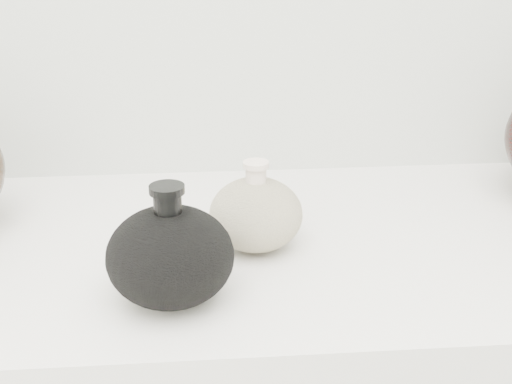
{
  "coord_description": "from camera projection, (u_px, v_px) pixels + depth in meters",
  "views": [
    {
      "loc": [
        -0.04,
        0.14,
        1.31
      ],
      "look_at": [
        0.02,
        0.92,
        0.98
      ],
      "focal_mm": 50.0,
      "sensor_mm": 36.0,
      "label": 1
    }
  ],
  "objects": [
    {
      "name": "black_gourd_vase",
      "position": [
        170.0,
        255.0,
        0.75
      ],
      "size": [
        0.16,
        0.16,
        0.13
      ],
      "color": "black",
      "rests_on": "display_counter"
    },
    {
      "name": "cream_gourd_vase",
      "position": [
        256.0,
        213.0,
        0.87
      ],
      "size": [
        0.12,
        0.12,
        0.11
      ],
      "color": "#BFAC97",
      "rests_on": "display_counter"
    }
  ]
}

